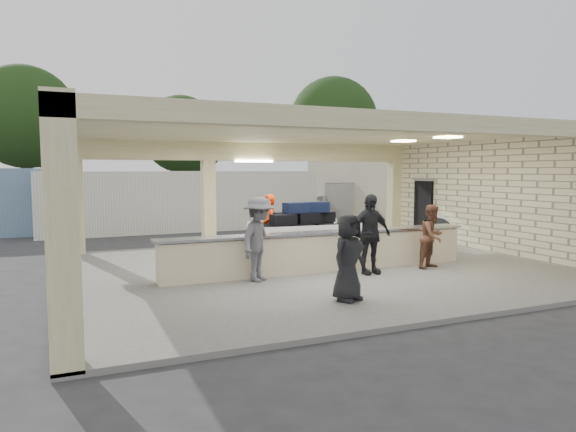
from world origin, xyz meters
name	(u,v)px	position (x,y,z in m)	size (l,w,h in m)	color
ground	(313,271)	(0.00, 0.00, 0.00)	(120.00, 120.00, 0.00)	#2B2B2E
pavilion	(310,216)	(0.21, 0.66, 1.35)	(12.01, 10.00, 3.55)	#605D59
baggage_counter	(322,251)	(0.00, -0.50, 0.59)	(8.20, 0.58, 0.98)	beige
luggage_cart	(302,229)	(0.17, 1.06, 0.96)	(2.85, 1.88, 1.60)	white
drum_fan	(438,232)	(4.73, 0.90, 0.68)	(0.95, 0.90, 1.09)	white
baggage_handler	(269,226)	(-0.56, 1.72, 1.01)	(0.66, 0.36, 1.82)	#F8380D
passenger_a	(432,236)	(2.73, -1.28, 0.91)	(0.79, 0.35, 1.62)	brown
passenger_b	(369,234)	(0.87, -1.27, 1.06)	(1.13, 0.41, 1.92)	black
passenger_c	(259,239)	(-1.83, -1.00, 1.05)	(1.22, 0.43, 1.90)	#4D4C51
passenger_d	(349,258)	(-0.87, -3.30, 0.93)	(0.81, 0.33, 1.66)	black
car_white_a	(327,206)	(6.95, 12.56, 0.67)	(2.23, 4.71, 1.35)	white
car_white_b	(387,201)	(11.42, 13.58, 0.76)	(1.80, 4.84, 1.53)	white
car_dark	(302,202)	(6.80, 15.45, 0.75)	(1.58, 4.48, 1.49)	black
container_white	(184,201)	(-1.11, 10.45, 1.27)	(11.73, 2.35, 2.54)	white
fence	(432,201)	(11.00, 9.00, 1.05)	(12.06, 0.06, 2.03)	gray
tree_left	(31,122)	(-7.68, 24.16, 5.59)	(6.60, 6.30, 9.00)	#382619
tree_mid	(185,138)	(2.32, 26.16, 4.96)	(6.00, 5.60, 8.00)	#382619
tree_right	(336,125)	(14.32, 25.16, 6.21)	(7.20, 7.00, 10.00)	#382619
adjacent_building	(395,190)	(9.50, 10.00, 1.60)	(6.00, 8.00, 3.20)	#B3AC8E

